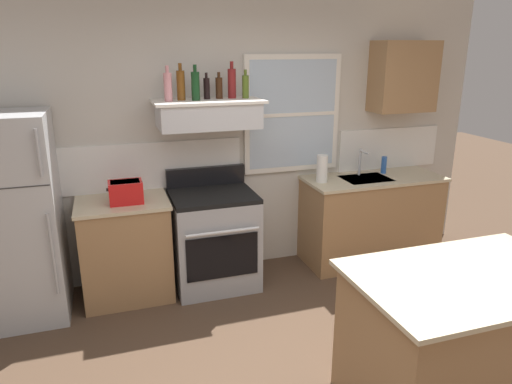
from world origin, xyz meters
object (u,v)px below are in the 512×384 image
at_px(bottle_dark_green_wine, 195,85).
at_px(bottle_balsamic_dark, 207,88).
at_px(paper_towel_roll, 322,169).
at_px(kitchen_island, 462,341).
at_px(refrigerator, 14,220).
at_px(dish_soap_bottle, 384,165).
at_px(toaster, 126,192).
at_px(bottle_brown_stout, 219,88).
at_px(bottle_rose_pink, 168,86).
at_px(bottle_olive_oil_square, 245,86).
at_px(stove_range, 214,238).
at_px(bottle_amber_wine, 181,85).
at_px(bottle_red_label_wine, 232,83).

distance_m(bottle_dark_green_wine, bottle_balsamic_dark, 0.14).
xyz_separation_m(paper_towel_roll, kitchen_island, (-0.03, -2.07, -0.59)).
height_order(refrigerator, bottle_balsamic_dark, bottle_balsamic_dark).
bearing_deg(dish_soap_bottle, kitchen_island, -110.15).
relative_size(toaster, bottle_brown_stout, 1.29).
distance_m(refrigerator, bottle_balsamic_dark, 1.93).
distance_m(bottle_rose_pink, kitchen_island, 2.91).
xyz_separation_m(bottle_rose_pink, bottle_olive_oil_square, (0.70, 0.05, -0.02)).
bearing_deg(stove_range, dish_soap_bottle, 4.18).
distance_m(bottle_amber_wine, bottle_olive_oil_square, 0.58).
distance_m(toaster, dish_soap_bottle, 2.65).
bearing_deg(bottle_olive_oil_square, bottle_red_label_wine, 164.05).
distance_m(refrigerator, bottle_brown_stout, 2.03).
height_order(toaster, stove_range, toaster).
bearing_deg(bottle_dark_green_wine, bottle_amber_wine, 157.41).
height_order(bottle_rose_pink, bottle_dark_green_wine, bottle_dark_green_wine).
relative_size(bottle_rose_pink, kitchen_island, 0.21).
relative_size(stove_range, bottle_dark_green_wine, 3.63).
distance_m(bottle_balsamic_dark, dish_soap_bottle, 2.05).
bearing_deg(bottle_brown_stout, paper_towel_roll, -6.49).
bearing_deg(bottle_amber_wine, bottle_rose_pink, -156.37).
xyz_separation_m(toaster, bottle_brown_stout, (0.88, 0.18, 0.83)).
bearing_deg(bottle_red_label_wine, kitchen_island, -68.81).
bearing_deg(dish_soap_bottle, bottle_rose_pink, -178.25).
relative_size(refrigerator, bottle_olive_oil_square, 6.82).
relative_size(bottle_olive_oil_square, dish_soap_bottle, 1.40).
xyz_separation_m(refrigerator, toaster, (0.89, -0.01, 0.15)).
xyz_separation_m(bottle_amber_wine, bottle_dark_green_wine, (0.12, -0.05, -0.00)).
xyz_separation_m(bottle_amber_wine, paper_towel_roll, (1.34, -0.08, -0.83)).
distance_m(stove_range, dish_soap_bottle, 1.96).
relative_size(bottle_brown_stout, bottle_red_label_wine, 0.72).
height_order(stove_range, kitchen_island, stove_range).
relative_size(bottle_balsamic_dark, bottle_brown_stout, 0.99).
height_order(bottle_rose_pink, kitchen_island, bottle_rose_pink).
relative_size(bottle_dark_green_wine, dish_soap_bottle, 1.67).
height_order(bottle_olive_oil_square, kitchen_island, bottle_olive_oil_square).
height_order(bottle_dark_green_wine, bottle_balsamic_dark, bottle_dark_green_wine).
distance_m(refrigerator, bottle_rose_pink, 1.66).
distance_m(bottle_red_label_wine, kitchen_island, 2.74).
relative_size(toaster, stove_range, 0.27).
distance_m(bottle_rose_pink, bottle_dark_green_wine, 0.24).
distance_m(stove_range, bottle_dark_green_wine, 1.41).
xyz_separation_m(bottle_rose_pink, bottle_amber_wine, (0.12, 0.05, 0.01)).
distance_m(bottle_red_label_wine, paper_towel_roll, 1.21).
bearing_deg(stove_range, bottle_dark_green_wine, 146.12).
bearing_deg(kitchen_island, bottle_red_label_wine, 111.19).
bearing_deg(bottle_amber_wine, bottle_dark_green_wine, -22.59).
xyz_separation_m(toaster, stove_range, (0.76, 0.03, -0.54)).
bearing_deg(paper_towel_roll, bottle_brown_stout, 173.51).
xyz_separation_m(refrigerator, bottle_balsamic_dark, (1.66, 0.17, 0.98)).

